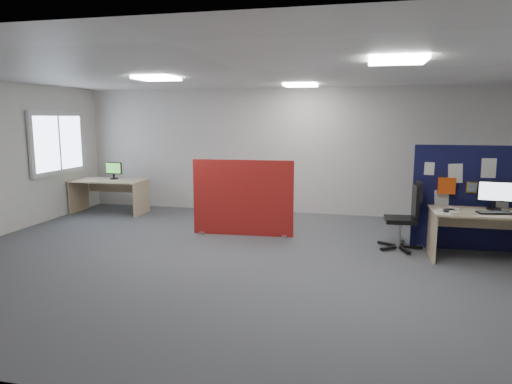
% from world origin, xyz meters
% --- Properties ---
extents(floor, '(9.00, 9.00, 0.00)m').
position_xyz_m(floor, '(0.00, 0.00, 0.00)').
color(floor, '#4D5055').
rests_on(floor, ground).
extents(ceiling, '(9.00, 7.00, 0.02)m').
position_xyz_m(ceiling, '(0.00, 0.00, 2.70)').
color(ceiling, white).
rests_on(ceiling, wall_back).
extents(wall_back, '(9.00, 0.02, 2.70)m').
position_xyz_m(wall_back, '(0.00, 3.50, 1.35)').
color(wall_back, silver).
rests_on(wall_back, floor).
extents(wall_front, '(9.00, 0.02, 2.70)m').
position_xyz_m(wall_front, '(0.00, -3.50, 1.35)').
color(wall_front, silver).
rests_on(wall_front, floor).
extents(window, '(0.06, 1.70, 1.30)m').
position_xyz_m(window, '(-4.44, 2.00, 1.55)').
color(window, white).
rests_on(window, wall_left).
extents(ceiling_lights, '(4.10, 4.10, 0.04)m').
position_xyz_m(ceiling_lights, '(0.33, 0.67, 2.67)').
color(ceiling_lights, white).
rests_on(ceiling_lights, ceiling).
extents(navy_divider, '(2.00, 0.30, 1.65)m').
position_xyz_m(navy_divider, '(3.46, 1.27, 0.82)').
color(navy_divider, '#100E34').
rests_on(navy_divider, floor).
extents(main_desk, '(1.77, 0.79, 0.73)m').
position_xyz_m(main_desk, '(3.58, 0.75, 0.56)').
color(main_desk, tan).
rests_on(main_desk, floor).
extents(monitor_main, '(0.49, 0.20, 0.42)m').
position_xyz_m(monitor_main, '(3.58, 0.89, 0.97)').
color(monitor_main, black).
rests_on(monitor_main, main_desk).
extents(keyboard, '(0.47, 0.26, 0.02)m').
position_xyz_m(keyboard, '(3.52, 0.59, 0.74)').
color(keyboard, black).
rests_on(keyboard, main_desk).
extents(red_divider, '(1.79, 0.30, 1.34)m').
position_xyz_m(red_divider, '(-0.34, 1.35, 0.66)').
color(red_divider, maroon).
rests_on(red_divider, floor).
extents(second_desk, '(1.58, 0.79, 0.73)m').
position_xyz_m(second_desk, '(-3.68, 2.63, 0.55)').
color(second_desk, tan).
rests_on(second_desk, floor).
extents(monitor_second, '(0.41, 0.18, 0.37)m').
position_xyz_m(monitor_second, '(-3.63, 2.73, 0.93)').
color(monitor_second, black).
rests_on(monitor_second, second_desk).
extents(office_chair, '(0.69, 0.71, 1.07)m').
position_xyz_m(office_chair, '(2.40, 1.07, 0.61)').
color(office_chair, black).
rests_on(office_chair, floor).
extents(desk_papers, '(1.46, 0.67, 0.00)m').
position_xyz_m(desk_papers, '(3.19, 0.62, 0.73)').
color(desk_papers, white).
rests_on(desk_papers, main_desk).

